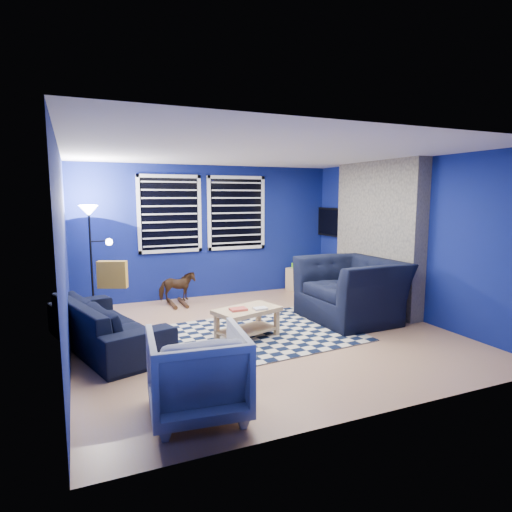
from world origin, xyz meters
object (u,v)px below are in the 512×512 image
(armchair_big, at_px, (351,290))
(armchair_bent, at_px, (197,373))
(floor_lamp, at_px, (91,226))
(cabinet, at_px, (301,278))
(tv, at_px, (332,222))
(sofa, at_px, (106,323))
(rocking_horse, at_px, (177,287))
(coffee_table, at_px, (247,317))

(armchair_big, bearing_deg, armchair_bent, -59.75)
(armchair_big, height_order, floor_lamp, floor_lamp)
(armchair_big, height_order, cabinet, armchair_big)
(tv, bearing_deg, cabinet, 155.83)
(sofa, bearing_deg, armchair_big, -110.16)
(armchair_bent, xyz_separation_m, rocking_horse, (0.70, 3.88, -0.05))
(rocking_horse, bearing_deg, armchair_big, -126.00)
(tv, bearing_deg, coffee_table, -142.01)
(sofa, xyz_separation_m, armchair_big, (3.61, -0.20, 0.16))
(armchair_bent, height_order, cabinet, armchair_bent)
(tv, distance_m, coffee_table, 3.63)
(coffee_table, bearing_deg, cabinet, 47.63)
(sofa, height_order, armchair_bent, armchair_bent)
(armchair_big, height_order, rocking_horse, armchair_big)
(armchair_big, bearing_deg, tv, 152.71)
(coffee_table, bearing_deg, armchair_big, 6.07)
(coffee_table, xyz_separation_m, cabinet, (2.17, 2.38, -0.06))
(armchair_big, height_order, coffee_table, armchair_big)
(sofa, xyz_separation_m, coffee_table, (1.78, -0.39, -0.01))
(armchair_bent, distance_m, floor_lamp, 3.97)
(cabinet, bearing_deg, sofa, -170.78)
(armchair_big, xyz_separation_m, coffee_table, (-1.83, -0.20, -0.17))
(armchair_big, distance_m, coffee_table, 1.85)
(cabinet, distance_m, floor_lamp, 4.21)
(tv, xyz_separation_m, sofa, (-4.51, -1.74, -1.08))
(armchair_bent, distance_m, rocking_horse, 3.94)
(rocking_horse, xyz_separation_m, cabinet, (2.64, 0.24, -0.09))
(rocking_horse, distance_m, coffee_table, 2.19)
(sofa, distance_m, coffee_table, 1.82)
(armchair_bent, bearing_deg, cabinet, -122.89)
(coffee_table, distance_m, floor_lamp, 2.98)
(sofa, height_order, armchair_big, armchair_big)
(armchair_big, relative_size, rocking_horse, 2.33)
(armchair_big, xyz_separation_m, rocking_horse, (-2.30, 1.95, -0.14))
(armchair_bent, relative_size, rocking_horse, 1.35)
(tv, distance_m, floor_lamp, 4.58)
(armchair_bent, xyz_separation_m, cabinet, (3.34, 4.12, -0.14))
(tv, xyz_separation_m, armchair_bent, (-3.90, -3.87, -1.01))
(rocking_horse, bearing_deg, tv, -85.97)
(rocking_horse, relative_size, floor_lamp, 0.35)
(tv, height_order, floor_lamp, floor_lamp)
(tv, bearing_deg, sofa, -158.90)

